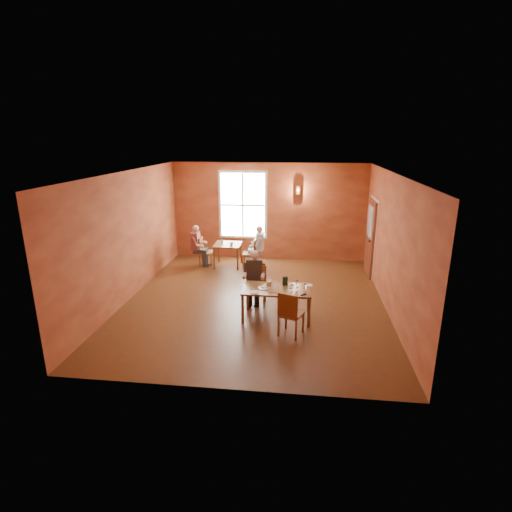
# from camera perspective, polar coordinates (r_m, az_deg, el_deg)

# --- Properties ---
(ground) EXTENTS (6.00, 7.00, 0.01)m
(ground) POSITION_cam_1_polar(r_m,az_deg,el_deg) (9.57, -0.14, -6.38)
(ground) COLOR brown
(ground) RESTS_ON ground
(wall_back) EXTENTS (6.00, 0.04, 3.00)m
(wall_back) POSITION_cam_1_polar(r_m,az_deg,el_deg) (12.48, 1.79, 6.33)
(wall_back) COLOR brown
(wall_back) RESTS_ON ground
(wall_front) EXTENTS (6.00, 0.04, 3.00)m
(wall_front) POSITION_cam_1_polar(r_m,az_deg,el_deg) (5.80, -4.34, -6.24)
(wall_front) COLOR brown
(wall_front) RESTS_ON ground
(wall_left) EXTENTS (0.04, 7.00, 3.00)m
(wall_left) POSITION_cam_1_polar(r_m,az_deg,el_deg) (9.89, -17.69, 2.76)
(wall_left) COLOR brown
(wall_left) RESTS_ON ground
(wall_right) EXTENTS (0.04, 7.00, 3.00)m
(wall_right) POSITION_cam_1_polar(r_m,az_deg,el_deg) (9.23, 18.69, 1.69)
(wall_right) COLOR brown
(wall_right) RESTS_ON ground
(ceiling) EXTENTS (6.00, 7.00, 0.04)m
(ceiling) POSITION_cam_1_polar(r_m,az_deg,el_deg) (8.83, -0.16, 11.83)
(ceiling) COLOR white
(ceiling) RESTS_ON wall_back
(window) EXTENTS (1.36, 0.10, 1.96)m
(window) POSITION_cam_1_polar(r_m,az_deg,el_deg) (12.49, -1.90, 7.27)
(window) COLOR white
(window) RESTS_ON wall_back
(door) EXTENTS (0.12, 1.04, 2.10)m
(door) POSITION_cam_1_polar(r_m,az_deg,el_deg) (11.52, 15.98, 2.50)
(door) COLOR maroon
(door) RESTS_ON ground
(wall_sconce) EXTENTS (0.16, 0.16, 0.28)m
(wall_sconce) POSITION_cam_1_polar(r_m,az_deg,el_deg) (12.23, 6.04, 9.35)
(wall_sconce) COLOR brown
(wall_sconce) RESTS_ON wall_back
(main_table) EXTENTS (1.44, 0.81, 0.68)m
(main_table) POSITION_cam_1_polar(r_m,az_deg,el_deg) (8.59, 2.97, -6.75)
(main_table) COLOR brown
(main_table) RESTS_ON ground
(chair_diner_main) EXTENTS (0.40, 0.40, 0.90)m
(chair_diner_main) POSITION_cam_1_polar(r_m,az_deg,el_deg) (9.18, 0.14, -4.35)
(chair_diner_main) COLOR brown
(chair_diner_main) RESTS_ON ground
(diner_main) EXTENTS (0.48, 0.48, 1.20)m
(diner_main) POSITION_cam_1_polar(r_m,az_deg,el_deg) (9.10, 0.11, -3.56)
(diner_main) COLOR black
(diner_main) RESTS_ON ground
(chair_empty) EXTENTS (0.53, 0.53, 0.92)m
(chair_empty) POSITION_cam_1_polar(r_m,az_deg,el_deg) (7.87, 5.06, -8.12)
(chair_empty) COLOR #59301F
(chair_empty) RESTS_ON ground
(plate_food) EXTENTS (0.29, 0.29, 0.03)m
(plate_food) POSITION_cam_1_polar(r_m,az_deg,el_deg) (8.45, 1.11, -4.52)
(plate_food) COLOR white
(plate_food) RESTS_ON main_table
(sandwich) EXTENTS (0.11, 0.11, 0.11)m
(sandwich) POSITION_cam_1_polar(r_m,az_deg,el_deg) (8.51, 1.85, -4.11)
(sandwich) COLOR tan
(sandwich) RESTS_ON main_table
(goblet_a) EXTENTS (0.08, 0.08, 0.18)m
(goblet_a) POSITION_cam_1_polar(r_m,az_deg,el_deg) (8.51, 5.87, -3.94)
(goblet_a) COLOR white
(goblet_a) RESTS_ON main_table
(goblet_b) EXTENTS (0.09, 0.09, 0.19)m
(goblet_b) POSITION_cam_1_polar(r_m,az_deg,el_deg) (8.29, 7.02, -4.51)
(goblet_b) COLOR white
(goblet_b) RESTS_ON main_table
(goblet_c) EXTENTS (0.08, 0.08, 0.18)m
(goblet_c) POSITION_cam_1_polar(r_m,az_deg,el_deg) (8.25, 5.07, -4.58)
(goblet_c) COLOR silver
(goblet_c) RESTS_ON main_table
(menu_stand) EXTENTS (0.12, 0.10, 0.18)m
(menu_stand) POSITION_cam_1_polar(r_m,az_deg,el_deg) (8.62, 4.18, -3.59)
(menu_stand) COLOR black
(menu_stand) RESTS_ON main_table
(knife) EXTENTS (0.19, 0.03, 0.00)m
(knife) POSITION_cam_1_polar(r_m,az_deg,el_deg) (8.22, 2.46, -5.29)
(knife) COLOR white
(knife) RESTS_ON main_table
(napkin) EXTENTS (0.18, 0.18, 0.01)m
(napkin) POSITION_cam_1_polar(r_m,az_deg,el_deg) (8.27, -0.13, -5.12)
(napkin) COLOR white
(napkin) RESTS_ON main_table
(side_plate) EXTENTS (0.22, 0.22, 0.01)m
(side_plate) POSITION_cam_1_polar(r_m,az_deg,el_deg) (8.67, 7.54, -4.18)
(side_plate) COLOR white
(side_plate) RESTS_ON main_table
(sunglasses) EXTENTS (0.12, 0.12, 0.02)m
(sunglasses) POSITION_cam_1_polar(r_m,az_deg,el_deg) (8.17, 6.78, -5.49)
(sunglasses) COLOR black
(sunglasses) RESTS_ON main_table
(second_table) EXTENTS (0.78, 0.78, 0.69)m
(second_table) POSITION_cam_1_polar(r_m,az_deg,el_deg) (11.97, -4.02, 0.15)
(second_table) COLOR brown
(second_table) RESTS_ON ground
(chair_diner_white) EXTENTS (0.38, 0.38, 0.86)m
(chair_diner_white) POSITION_cam_1_polar(r_m,az_deg,el_deg) (11.85, -0.94, 0.43)
(chair_diner_white) COLOR #411E0E
(chair_diner_white) RESTS_ON ground
(diner_white) EXTENTS (0.48, 0.48, 1.19)m
(diner_white) POSITION_cam_1_polar(r_m,az_deg,el_deg) (11.80, -0.80, 1.21)
(diner_white) COLOR silver
(diner_white) RESTS_ON ground
(chair_diner_maroon) EXTENTS (0.38, 0.38, 0.86)m
(chair_diner_maroon) POSITION_cam_1_polar(r_m,az_deg,el_deg) (12.08, -7.06, 0.64)
(chair_diner_maroon) COLOR brown
(chair_diner_maroon) RESTS_ON ground
(diner_maroon) EXTENTS (0.48, 0.48, 1.21)m
(diner_maroon) POSITION_cam_1_polar(r_m,az_deg,el_deg) (12.05, -7.23, 1.44)
(diner_maroon) COLOR maroon
(diner_maroon) RESTS_ON ground
(cup_a) EXTENTS (0.12, 0.12, 0.09)m
(cup_a) POSITION_cam_1_polar(r_m,az_deg,el_deg) (11.72, -3.53, 1.76)
(cup_a) COLOR silver
(cup_a) RESTS_ON second_table
(cup_b) EXTENTS (0.12, 0.12, 0.09)m
(cup_b) POSITION_cam_1_polar(r_m,az_deg,el_deg) (12.00, -4.88, 2.10)
(cup_b) COLOR silver
(cup_b) RESTS_ON second_table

